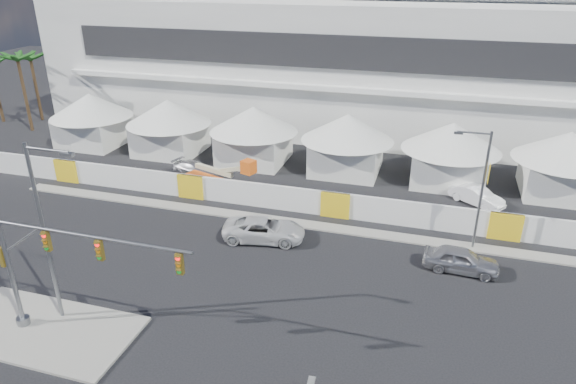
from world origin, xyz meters
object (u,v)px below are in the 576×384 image
(lot_car_a, at_px, (477,196))
(streetlight_median, at_px, (46,223))
(traffic_mast, at_px, (47,267))
(sedan_silver, at_px, (461,260))
(lot_car_c, at_px, (195,169))
(streetlight_curb, at_px, (480,183))
(boom_lift, at_px, (211,180))
(pickup_curb, at_px, (264,229))

(lot_car_a, bearing_deg, streetlight_median, 169.99)
(traffic_mast, bearing_deg, sedan_silver, 31.70)
(lot_car_c, relative_size, traffic_mast, 0.41)
(lot_car_c, height_order, streetlight_curb, streetlight_curb)
(streetlight_median, distance_m, streetlight_curb, 25.55)
(lot_car_c, height_order, boom_lift, boom_lift)
(lot_car_a, relative_size, lot_car_c, 0.98)
(lot_car_a, distance_m, streetlight_curb, 8.48)
(lot_car_a, height_order, streetlight_curb, streetlight_curb)
(lot_car_c, bearing_deg, traffic_mast, -157.50)
(lot_car_a, height_order, traffic_mast, traffic_mast)
(lot_car_a, xyz_separation_m, traffic_mast, (-21.20, -22.83, 3.41))
(lot_car_c, xyz_separation_m, streetlight_median, (2.34, -20.62, 5.18))
(boom_lift, bearing_deg, sedan_silver, 0.00)
(streetlight_curb, bearing_deg, traffic_mast, -143.16)
(lot_car_a, distance_m, lot_car_c, 24.19)
(streetlight_curb, relative_size, boom_lift, 1.08)
(traffic_mast, xyz_separation_m, streetlight_curb, (20.58, 15.42, 0.67))
(sedan_silver, bearing_deg, streetlight_curb, -9.23)
(pickup_curb, distance_m, traffic_mast, 14.65)
(sedan_silver, bearing_deg, traffic_mast, 124.46)
(traffic_mast, height_order, streetlight_median, streetlight_median)
(lot_car_a, bearing_deg, lot_car_c, 127.66)
(streetlight_curb, height_order, boom_lift, streetlight_curb)
(lot_car_c, distance_m, streetlight_median, 21.39)
(pickup_curb, distance_m, streetlight_median, 14.47)
(sedan_silver, bearing_deg, pickup_curb, 91.81)
(streetlight_curb, bearing_deg, pickup_curb, -168.09)
(traffic_mast, bearing_deg, pickup_curb, 61.34)
(boom_lift, bearing_deg, traffic_mast, -70.63)
(pickup_curb, height_order, lot_car_c, pickup_curb)
(sedan_silver, distance_m, lot_car_a, 10.60)
(pickup_curb, relative_size, boom_lift, 0.74)
(traffic_mast, distance_m, streetlight_curb, 25.72)
(pickup_curb, relative_size, lot_car_c, 1.27)
(sedan_silver, bearing_deg, boom_lift, 73.87)
(streetlight_median, relative_size, boom_lift, 1.29)
(sedan_silver, xyz_separation_m, pickup_curb, (-13.07, 0.22, 0.00))
(sedan_silver, xyz_separation_m, streetlight_median, (-20.54, -11.11, 5.04))
(streetlight_curb, xyz_separation_m, boom_lift, (-20.74, 3.76, -3.79))
(boom_lift, bearing_deg, lot_car_a, 28.61)
(sedan_silver, relative_size, boom_lift, 0.60)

